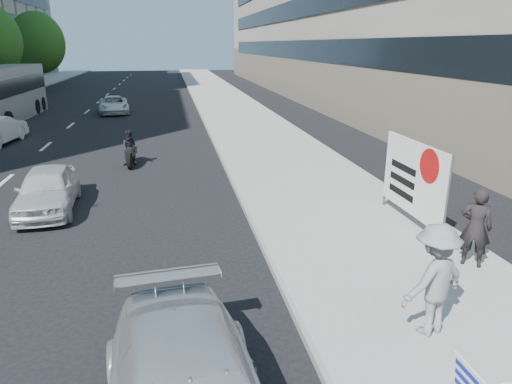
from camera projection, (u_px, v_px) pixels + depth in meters
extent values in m
plane|color=black|center=(205.00, 272.00, 9.79)|extent=(160.00, 160.00, 0.00)
cube|color=gray|center=(243.00, 119.00, 29.16)|extent=(5.00, 120.00, 0.15)
cylinder|color=#382616|center=(42.00, 77.00, 48.15)|extent=(0.30, 0.30, 2.62)
ellipsoid|color=#1F5015|center=(38.00, 43.00, 47.07)|extent=(5.40, 5.40, 6.21)
cube|color=white|center=(467.00, 381.00, 5.19)|extent=(0.03, 0.55, 0.40)
imported|color=gray|center=(434.00, 280.00, 7.25)|extent=(1.37, 1.04, 1.88)
imported|color=black|center=(476.00, 227.00, 9.53)|extent=(0.75, 0.71, 1.73)
cylinder|color=#4C4C4C|center=(447.00, 203.00, 10.28)|extent=(0.06, 0.06, 2.20)
cylinder|color=#4C4C4C|center=(387.00, 169.00, 13.09)|extent=(0.06, 0.06, 2.20)
cube|color=white|center=(413.00, 178.00, 11.64)|extent=(0.04, 3.00, 1.90)
cylinder|color=#A50C0C|center=(429.00, 166.00, 10.82)|extent=(0.01, 0.84, 0.84)
cube|color=black|center=(403.00, 168.00, 12.05)|extent=(0.01, 1.30, 0.18)
cube|color=black|center=(402.00, 180.00, 12.16)|extent=(0.01, 1.30, 0.18)
cube|color=black|center=(401.00, 193.00, 12.27)|extent=(0.01, 1.30, 0.18)
imported|color=silver|center=(47.00, 189.00, 13.24)|extent=(1.77, 3.86, 1.28)
imported|color=white|center=(114.00, 105.00, 32.07)|extent=(2.47, 4.46, 1.18)
cylinder|color=black|center=(130.00, 161.00, 17.72)|extent=(0.20, 0.65, 0.64)
cylinder|color=black|center=(133.00, 153.00, 19.03)|extent=(0.20, 0.65, 0.64)
cube|color=black|center=(131.00, 152.00, 18.30)|extent=(0.40, 1.22, 0.35)
imported|color=black|center=(130.00, 148.00, 18.16)|extent=(0.75, 0.62, 1.42)
cube|color=black|center=(17.00, 86.00, 28.05)|extent=(0.33, 11.50, 1.00)
cylinder|color=black|center=(8.00, 120.00, 26.23)|extent=(0.27, 1.01, 1.00)
cylinder|color=black|center=(36.00, 107.00, 31.84)|extent=(0.27, 1.01, 1.00)
cylinder|color=black|center=(5.00, 105.00, 32.81)|extent=(0.27, 1.01, 1.00)
cylinder|color=black|center=(42.00, 104.00, 33.24)|extent=(0.27, 1.01, 1.00)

